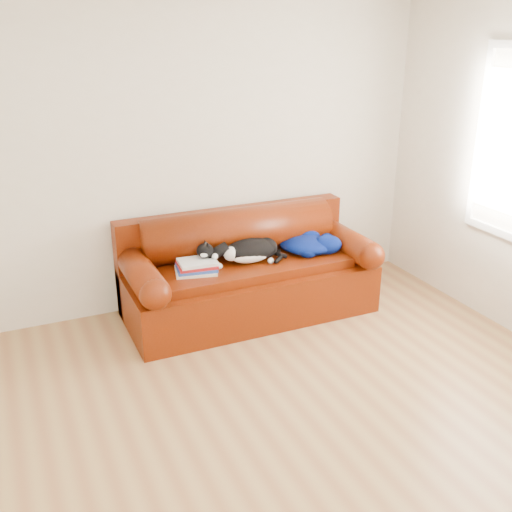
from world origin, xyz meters
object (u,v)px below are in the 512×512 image
at_px(book_stack, 197,267).
at_px(cat, 250,251).
at_px(sofa_base, 249,288).
at_px(blanket, 310,244).

distance_m(book_stack, cat, 0.49).
bearing_deg(cat, sofa_base, 83.63).
xyz_separation_m(sofa_base, blanket, (0.57, -0.03, 0.33)).
xyz_separation_m(book_stack, cat, (0.49, 0.03, 0.05)).
bearing_deg(sofa_base, cat, -98.31).
height_order(sofa_base, book_stack, book_stack).
relative_size(book_stack, cat, 0.55).
distance_m(sofa_base, blanket, 0.66).
distance_m(sofa_base, book_stack, 0.59).
height_order(sofa_base, cat, cat).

